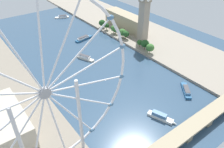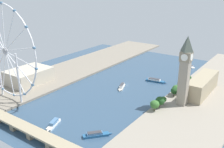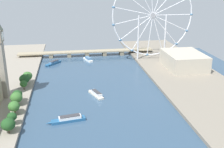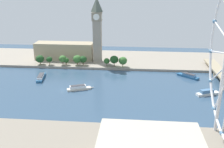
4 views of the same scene
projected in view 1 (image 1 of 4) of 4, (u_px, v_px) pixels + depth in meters
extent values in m
plane|color=#334C66|center=(77.00, 54.00, 302.46)|extent=(398.93, 398.93, 0.00)
cube|color=gray|center=(140.00, 32.00, 358.75)|extent=(90.00, 520.00, 3.00)
cube|color=gray|center=(143.00, 22.00, 316.46)|extent=(10.87, 10.87, 56.16)
cube|color=tan|center=(126.00, 21.00, 362.62)|extent=(22.00, 81.94, 23.64)
cylinder|color=#513823|center=(102.00, 26.00, 371.34)|extent=(0.80, 0.80, 3.25)
ellipsoid|color=#1E471E|center=(102.00, 23.00, 367.98)|extent=(10.93, 10.93, 9.84)
cylinder|color=#513823|center=(107.00, 29.00, 362.28)|extent=(0.80, 0.80, 4.11)
ellipsoid|color=#1E471E|center=(107.00, 25.00, 359.31)|extent=(8.08, 8.08, 7.28)
cylinder|color=#513823|center=(114.00, 32.00, 351.10)|extent=(0.80, 0.80, 4.20)
ellipsoid|color=#386B2D|center=(114.00, 28.00, 347.65)|extent=(10.11, 10.11, 9.10)
cylinder|color=#513823|center=(116.00, 33.00, 348.45)|extent=(0.80, 0.80, 3.39)
ellipsoid|color=#285623|center=(116.00, 30.00, 345.83)|extent=(7.42, 7.42, 6.68)
cylinder|color=#513823|center=(122.00, 36.00, 339.03)|extent=(0.80, 0.80, 3.64)
ellipsoid|color=#386B2D|center=(122.00, 32.00, 335.49)|extent=(11.23, 11.23, 10.11)
cylinder|color=#513823|center=(126.00, 38.00, 334.05)|extent=(0.80, 0.80, 3.92)
ellipsoid|color=#1E471E|center=(126.00, 34.00, 330.76)|extent=(9.75, 9.75, 8.78)
cylinder|color=#513823|center=(140.00, 46.00, 312.40)|extent=(0.80, 0.80, 3.71)
ellipsoid|color=#285623|center=(140.00, 42.00, 309.57)|extent=(7.95, 7.95, 7.15)
cylinder|color=#513823|center=(145.00, 48.00, 305.84)|extent=(0.80, 0.80, 4.43)
ellipsoid|color=#1E471E|center=(145.00, 44.00, 302.06)|extent=(11.26, 11.26, 10.13)
cylinder|color=#513823|center=(150.00, 52.00, 297.67)|extent=(0.80, 0.80, 3.75)
ellipsoid|color=#386B2D|center=(150.00, 48.00, 294.14)|extent=(11.06, 11.06, 9.95)
torus|color=silver|center=(45.00, 93.00, 127.75)|extent=(118.04, 1.88, 118.04)
cylinder|color=#99999E|center=(45.00, 93.00, 127.75)|extent=(6.97, 3.00, 6.97)
cylinder|color=silver|center=(17.00, 55.00, 107.77)|extent=(19.02, 1.13, 55.59)
cylinder|color=silver|center=(41.00, 46.00, 113.06)|extent=(7.19, 1.13, 57.88)
cylinder|color=silver|center=(62.00, 46.00, 120.88)|extent=(30.02, 1.13, 50.86)
cylinder|color=silver|center=(78.00, 55.00, 129.90)|extent=(47.65, 1.13, 35.05)
cylinder|color=silver|center=(87.00, 68.00, 138.54)|extent=(57.05, 1.13, 13.18)
cylinder|color=silver|center=(88.00, 83.00, 145.31)|extent=(57.05, 1.13, 13.18)
cylinder|color=silver|center=(82.00, 99.00, 149.05)|extent=(47.65, 1.13, 35.05)
cylinder|color=silver|center=(72.00, 114.00, 149.11)|extent=(30.02, 1.13, 50.86)
cylinder|color=silver|center=(57.00, 126.00, 145.47)|extent=(7.19, 1.13, 57.88)
cylinder|color=silver|center=(39.00, 133.00, 138.77)|extent=(19.02, 1.13, 55.59)
cylinder|color=silver|center=(19.00, 135.00, 130.16)|extent=(39.70, 1.13, 43.92)
cylinder|color=silver|center=(2.00, 129.00, 121.14)|extent=(53.52, 1.13, 24.65)
ellipsoid|color=teal|center=(110.00, 17.00, 132.04)|extent=(4.80, 3.20, 3.20)
ellipsoid|color=teal|center=(122.00, 46.00, 149.33)|extent=(4.80, 3.20, 3.20)
ellipsoid|color=teal|center=(121.00, 76.00, 162.88)|extent=(4.80, 3.20, 3.20)
ellipsoid|color=teal|center=(111.00, 104.00, 170.36)|extent=(4.80, 3.20, 3.20)
ellipsoid|color=teal|center=(92.00, 130.00, 170.47)|extent=(4.80, 3.20, 3.20)
cylinder|color=silver|center=(22.00, 147.00, 135.52)|extent=(2.40, 2.40, 63.86)
cylinder|color=silver|center=(80.00, 118.00, 155.81)|extent=(2.40, 2.40, 63.86)
cube|color=tan|center=(185.00, 131.00, 181.56)|extent=(210.93, 13.61, 2.00)
cube|color=gray|center=(222.00, 107.00, 211.60)|extent=(6.00, 12.25, 6.21)
cube|color=gray|center=(204.00, 120.00, 197.73)|extent=(6.00, 12.25, 6.21)
cube|color=gray|center=(184.00, 135.00, 183.86)|extent=(6.00, 12.25, 6.21)
cube|color=#235684|center=(186.00, 91.00, 234.75)|extent=(21.88, 23.93, 2.45)
cone|color=#235684|center=(183.00, 82.00, 247.43)|extent=(4.97, 5.20, 2.45)
cube|color=teal|center=(187.00, 90.00, 232.35)|extent=(14.22, 15.31, 2.24)
cube|color=#38383D|center=(187.00, 89.00, 231.59)|extent=(13.00, 13.95, 0.43)
cube|color=white|center=(160.00, 117.00, 202.68)|extent=(13.40, 24.38, 2.47)
cone|color=white|center=(175.00, 124.00, 196.42)|extent=(3.79, 4.89, 2.47)
cube|color=teal|center=(159.00, 114.00, 201.58)|extent=(8.95, 14.11, 3.36)
cube|color=white|center=(62.00, 17.00, 417.01)|extent=(25.43, 15.35, 1.87)
cone|color=white|center=(54.00, 18.00, 413.80)|extent=(4.81, 3.36, 1.87)
cube|color=silver|center=(63.00, 16.00, 416.05)|extent=(16.08, 10.83, 2.54)
cube|color=#38383D|center=(63.00, 15.00, 415.19)|extent=(14.58, 10.03, 0.52)
cube|color=#235684|center=(84.00, 39.00, 339.25)|extent=(29.76, 11.15, 2.44)
cone|color=#235684|center=(92.00, 35.00, 349.38)|extent=(5.56, 3.25, 2.44)
cube|color=white|center=(83.00, 38.00, 337.03)|extent=(19.75, 8.51, 2.37)
cube|color=#38383D|center=(83.00, 37.00, 336.22)|extent=(17.82, 7.94, 0.51)
cube|color=beige|center=(85.00, 58.00, 290.93)|extent=(14.46, 25.52, 2.02)
cone|color=beige|center=(94.00, 61.00, 284.60)|extent=(3.53, 4.96, 2.02)
cube|color=white|center=(84.00, 56.00, 290.07)|extent=(10.53, 17.29, 2.99)
cube|color=#38383D|center=(84.00, 55.00, 289.15)|extent=(9.71, 15.65, 0.30)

